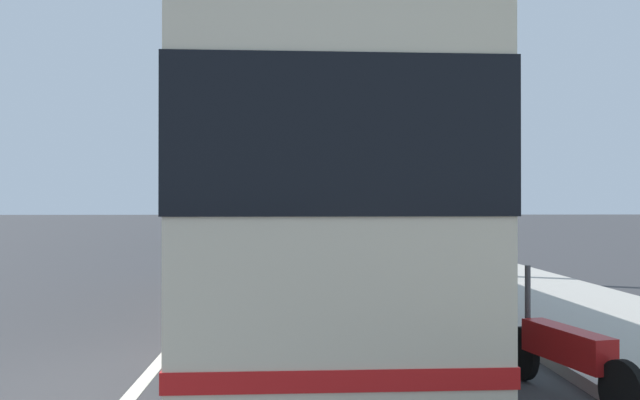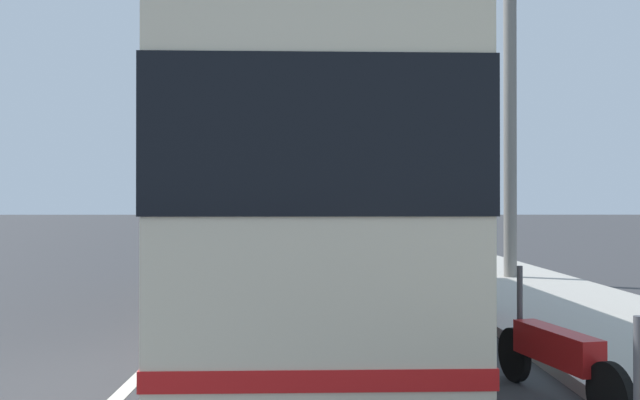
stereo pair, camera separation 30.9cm
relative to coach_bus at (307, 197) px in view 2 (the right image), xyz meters
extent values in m
plane|color=#38383A|center=(-4.25, 1.80, -1.99)|extent=(220.00, 220.00, 0.00)
cube|color=#B2ADA3|center=(5.75, -4.50, -1.92)|extent=(110.00, 3.60, 0.14)
cube|color=silver|center=(5.75, 1.80, -1.99)|extent=(110.00, 0.16, 0.01)
cube|color=beige|center=(0.00, 0.00, -0.06)|extent=(12.54, 2.86, 3.16)
cube|color=black|center=(0.00, 0.00, 0.39)|extent=(12.58, 2.90, 1.19)
cube|color=red|center=(0.00, 0.00, -1.39)|extent=(12.57, 2.89, 0.16)
cylinder|color=black|center=(3.97, 1.28, -1.49)|extent=(1.01, 0.32, 1.00)
cylinder|color=black|center=(4.02, -1.10, -1.49)|extent=(1.01, 0.32, 1.00)
cylinder|color=black|center=(-4.02, 1.10, -1.49)|extent=(1.01, 0.32, 1.00)
cylinder|color=black|center=(-3.97, -1.28, -1.49)|extent=(1.01, 0.32, 1.00)
cylinder|color=#4C4C51|center=(-7.40, -1.90, -1.08)|extent=(0.06, 0.06, 0.70)
cylinder|color=black|center=(-3.97, -2.22, -1.71)|extent=(0.57, 0.20, 0.56)
cylinder|color=black|center=(-5.52, -2.56, -1.71)|extent=(0.57, 0.20, 0.56)
cube|color=red|center=(-4.74, -2.39, -1.46)|extent=(1.21, 0.49, 0.32)
cylinder|color=#4C4C51|center=(-4.09, -2.25, -1.11)|extent=(0.06, 0.06, 0.70)
cylinder|color=black|center=(-0.11, -2.76, -1.70)|extent=(0.58, 0.27, 0.59)
cylinder|color=black|center=(-1.63, -2.22, -1.70)|extent=(0.58, 0.27, 0.59)
cube|color=red|center=(-0.87, -2.49, -1.45)|extent=(1.22, 0.63, 0.35)
cylinder|color=#4C4C51|center=(-0.23, -2.72, -1.10)|extent=(0.06, 0.06, 0.70)
cube|color=navy|center=(36.63, 3.29, -1.42)|extent=(4.11, 1.96, 0.78)
cube|color=black|center=(36.54, 3.29, -0.78)|extent=(2.05, 1.77, 0.50)
cylinder|color=black|center=(35.30, 2.40, -1.67)|extent=(0.64, 0.23, 0.64)
cylinder|color=black|center=(35.26, 4.12, -1.67)|extent=(0.64, 0.23, 0.64)
cylinder|color=black|center=(37.99, 2.45, -1.67)|extent=(0.64, 0.23, 0.64)
cylinder|color=black|center=(37.95, 4.18, -1.67)|extent=(0.64, 0.23, 0.64)
cube|color=#2D7238|center=(30.79, -0.37, -1.43)|extent=(4.22, 1.95, 0.75)
cube|color=black|center=(30.83, -0.37, -0.80)|extent=(2.28, 1.75, 0.52)
cylinder|color=black|center=(32.19, 0.42, -1.67)|extent=(0.65, 0.24, 0.64)
cylinder|color=black|center=(32.13, -1.24, -1.67)|extent=(0.65, 0.24, 0.64)
cylinder|color=black|center=(29.44, 0.50, -1.67)|extent=(0.65, 0.24, 0.64)
cylinder|color=black|center=(29.39, -1.16, -1.67)|extent=(0.65, 0.24, 0.64)
cube|color=#2D7238|center=(19.77, 3.56, -1.42)|extent=(4.56, 1.98, 0.78)
cube|color=black|center=(19.75, 3.56, -0.80)|extent=(2.38, 1.76, 0.47)
cylinder|color=black|center=(18.31, 2.68, -1.67)|extent=(0.65, 0.24, 0.64)
cylinder|color=black|center=(18.25, 4.34, -1.67)|extent=(0.65, 0.24, 0.64)
cylinder|color=black|center=(21.28, 2.79, -1.67)|extent=(0.65, 0.24, 0.64)
cylinder|color=black|center=(21.22, 4.45, -1.67)|extent=(0.65, 0.24, 0.64)
cube|color=#2D7238|center=(43.06, 3.89, -1.41)|extent=(4.65, 2.14, 0.79)
cube|color=black|center=(43.29, 3.90, -0.76)|extent=(2.19, 1.85, 0.52)
cylinder|color=black|center=(41.61, 2.94, -1.67)|extent=(0.65, 0.26, 0.64)
cylinder|color=black|center=(41.51, 4.67, -1.67)|extent=(0.65, 0.26, 0.64)
cylinder|color=black|center=(44.61, 3.12, -1.67)|extent=(0.65, 0.26, 0.64)
cylinder|color=black|center=(44.51, 4.84, -1.67)|extent=(0.65, 0.26, 0.64)
cylinder|color=slate|center=(4.99, -4.80, 1.48)|extent=(0.31, 0.31, 6.94)
camera|label=1|loc=(-11.12, 0.22, -0.11)|focal=38.10mm
camera|label=2|loc=(-11.13, -0.09, -0.11)|focal=38.10mm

